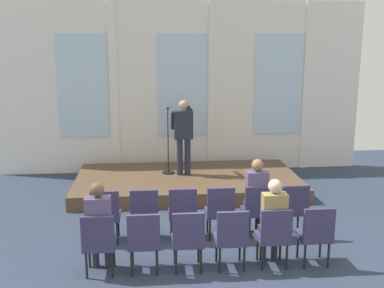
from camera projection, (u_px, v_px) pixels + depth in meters
The scene contains 20 objects.
ground_plane at pixel (211, 274), 6.71m from camera, with size 14.58×14.58×0.00m, color #2D384C.
rear_partition at pixel (183, 88), 11.69m from camera, with size 9.24×0.14×4.29m.
stage_platform at pixel (187, 182), 10.57m from camera, with size 5.02×2.60×0.30m, color brown.
speaker at pixel (183, 132), 10.48m from camera, with size 0.52×0.69×1.72m.
mic_stand at pixel (168, 159), 10.72m from camera, with size 0.28×0.28×1.55m.
chair_r0_c0 at pixel (106, 213), 7.63m from camera, with size 0.46×0.44×0.94m.
chair_r0_c1 at pixel (144, 211), 7.69m from camera, with size 0.46×0.44×0.94m.
chair_r0_c2 at pixel (182, 210), 7.75m from camera, with size 0.46×0.44×0.94m.
chair_r0_c3 at pixel (220, 209), 7.81m from camera, with size 0.46×0.44×0.94m.
chair_r0_c4 at pixel (257, 208), 7.87m from camera, with size 0.46×0.44×0.94m.
audience_r0_c4 at pixel (256, 194), 7.89m from camera, with size 0.36×0.39×1.37m.
chair_r0_c5 at pixel (293, 206), 7.92m from camera, with size 0.46×0.44×0.94m.
chair_r1_c0 at pixel (99, 240), 6.57m from camera, with size 0.46×0.44×0.94m.
audience_r1_c0 at pixel (99, 223), 6.60m from camera, with size 0.36×0.39×1.38m.
chair_r1_c1 at pixel (144, 239), 6.63m from camera, with size 0.46×0.44×0.94m.
chair_r1_c2 at pixel (188, 237), 6.69m from camera, with size 0.46×0.44×0.94m.
chair_r1_c3 at pixel (231, 235), 6.74m from camera, with size 0.46×0.44×0.94m.
chair_r1_c4 at pixel (274, 234), 6.80m from camera, with size 0.46×0.44×0.94m.
audience_r1_c4 at pixel (273, 218), 6.83m from camera, with size 0.36×0.39×1.35m.
chair_r1_c5 at pixel (316, 232), 6.86m from camera, with size 0.46×0.44×0.94m.
Camera 1 is at (-0.84, -6.09, 3.29)m, focal length 43.35 mm.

